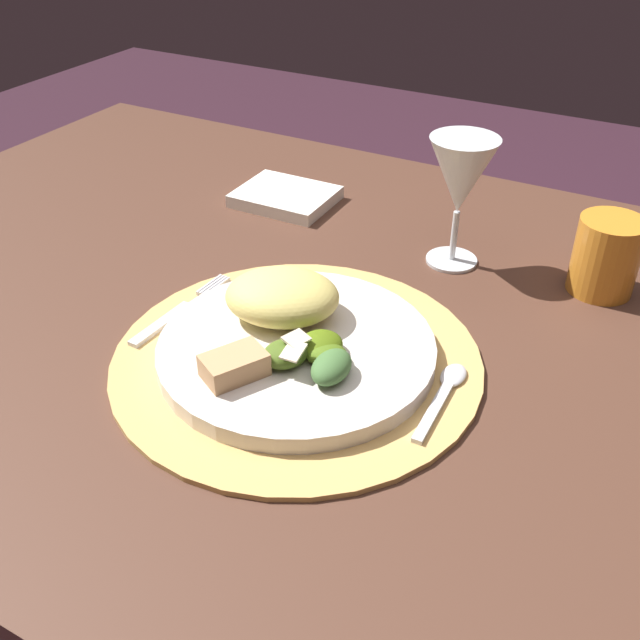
# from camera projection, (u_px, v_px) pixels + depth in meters

# --- Properties ---
(dining_table) EXTENTS (1.42, 0.89, 0.72)m
(dining_table) POSITION_uv_depth(u_px,v_px,m) (339.00, 413.00, 0.88)
(dining_table) COLOR #4D2E22
(dining_table) RESTS_ON ground
(placemat) EXTENTS (0.37, 0.37, 0.01)m
(placemat) POSITION_uv_depth(u_px,v_px,m) (296.00, 359.00, 0.73)
(placemat) COLOR tan
(placemat) RESTS_ON dining_table
(dinner_plate) EXTENTS (0.28, 0.28, 0.02)m
(dinner_plate) POSITION_uv_depth(u_px,v_px,m) (296.00, 349.00, 0.72)
(dinner_plate) COLOR silver
(dinner_plate) RESTS_ON placemat
(pasta_serving) EXTENTS (0.14, 0.13, 0.05)m
(pasta_serving) POSITION_uv_depth(u_px,v_px,m) (282.00, 296.00, 0.74)
(pasta_serving) COLOR #E3CF6C
(pasta_serving) RESTS_ON dinner_plate
(salad_greens) EXTENTS (0.09, 0.08, 0.03)m
(salad_greens) POSITION_uv_depth(u_px,v_px,m) (314.00, 355.00, 0.68)
(salad_greens) COLOR #465E1C
(salad_greens) RESTS_ON dinner_plate
(bread_piece) EXTENTS (0.06, 0.07, 0.02)m
(bread_piece) POSITION_uv_depth(u_px,v_px,m) (234.00, 365.00, 0.67)
(bread_piece) COLOR tan
(bread_piece) RESTS_ON dinner_plate
(fork) EXTENTS (0.02, 0.16, 0.00)m
(fork) POSITION_uv_depth(u_px,v_px,m) (177.00, 312.00, 0.79)
(fork) COLOR silver
(fork) RESTS_ON placemat
(spoon) EXTENTS (0.02, 0.12, 0.01)m
(spoon) POSITION_uv_depth(u_px,v_px,m) (446.00, 389.00, 0.68)
(spoon) COLOR silver
(spoon) RESTS_ON placemat
(napkin) EXTENTS (0.13, 0.11, 0.02)m
(napkin) POSITION_uv_depth(u_px,v_px,m) (286.00, 197.00, 1.03)
(napkin) COLOR white
(napkin) RESTS_ON dining_table
(wine_glass) EXTENTS (0.08, 0.08, 0.16)m
(wine_glass) POSITION_uv_depth(u_px,v_px,m) (461.00, 179.00, 0.84)
(wine_glass) COLOR silver
(wine_glass) RESTS_ON dining_table
(amber_tumbler) EXTENTS (0.07, 0.07, 0.09)m
(amber_tumbler) POSITION_uv_depth(u_px,v_px,m) (606.00, 256.00, 0.82)
(amber_tumbler) COLOR orange
(amber_tumbler) RESTS_ON dining_table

